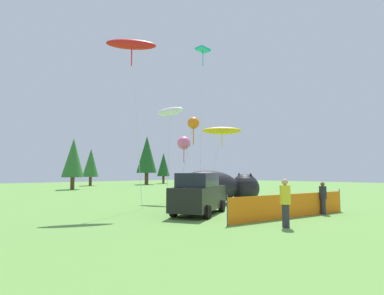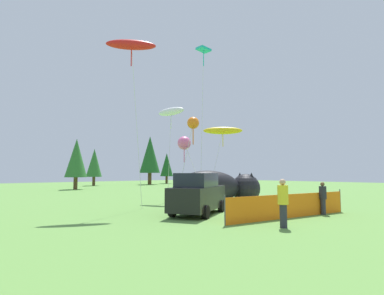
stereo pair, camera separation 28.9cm
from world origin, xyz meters
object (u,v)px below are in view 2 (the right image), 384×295
at_px(kite_teal_diamond, 203,53).
at_px(kite_yellow_hero, 223,131).
at_px(inflatable_cat, 217,189).
at_px(kite_orange_flower, 193,123).
at_px(parked_car, 198,194).
at_px(kite_white_ghost, 171,112).
at_px(spectator_in_green_shirt, 283,201).
at_px(kite_red_lizard, 132,45).
at_px(kite_pink_octopus, 184,143).
at_px(folding_chair, 303,201).
at_px(spectator_in_grey_shirt, 323,197).

xyz_separation_m(kite_teal_diamond, kite_yellow_hero, (2.53, 0.32, -5.66)).
xyz_separation_m(inflatable_cat, kite_orange_flower, (-3.16, -0.98, 4.02)).
bearing_deg(parked_car, kite_white_ghost, 35.86).
xyz_separation_m(kite_teal_diamond, kite_orange_flower, (-3.55, -2.62, -6.11)).
relative_size(spectator_in_green_shirt, kite_red_lizard, 0.18).
bearing_deg(kite_pink_octopus, spectator_in_green_shirt, -107.01).
distance_m(spectator_in_green_shirt, kite_teal_diamond, 14.65).
height_order(folding_chair, kite_white_ghost, kite_white_ghost).
bearing_deg(inflatable_cat, kite_pink_octopus, 166.49).
bearing_deg(kite_red_lizard, kite_yellow_hero, 4.82).
height_order(folding_chair, inflatable_cat, inflatable_cat).
relative_size(kite_pink_octopus, kite_red_lizard, 0.45).
relative_size(spectator_in_grey_shirt, kite_pink_octopus, 0.36).
xyz_separation_m(folding_chair, kite_yellow_hero, (1.76, 7.54, 4.99)).
xyz_separation_m(inflatable_cat, kite_teal_diamond, (0.39, 1.64, 10.13)).
bearing_deg(kite_red_lizard, parked_car, -66.34).
bearing_deg(kite_yellow_hero, kite_teal_diamond, -172.74).
bearing_deg(kite_orange_flower, kite_white_ghost, 65.03).
distance_m(inflatable_cat, kite_red_lizard, 10.67).
xyz_separation_m(kite_teal_diamond, kite_white_ghost, (-1.27, 2.28, -4.35)).
bearing_deg(kite_white_ghost, folding_chair, -77.88).
distance_m(kite_teal_diamond, kite_pink_octopus, 7.44).
xyz_separation_m(parked_car, kite_yellow_hero, (7.36, 4.66, 4.48)).
bearing_deg(kite_yellow_hero, kite_orange_flower, -154.20).
relative_size(kite_orange_flower, kite_yellow_hero, 0.93).
distance_m(kite_pink_octopus, kite_red_lizard, 6.99).
xyz_separation_m(spectator_in_green_shirt, kite_teal_diamond, (5.03, 9.30, 10.15)).
relative_size(spectator_in_green_shirt, kite_orange_flower, 0.34).
bearing_deg(kite_pink_octopus, kite_white_ghost, 68.99).
height_order(inflatable_cat, kite_yellow_hero, kite_yellow_hero).
bearing_deg(kite_teal_diamond, spectator_in_grey_shirt, -91.39).
bearing_deg(spectator_in_green_shirt, parked_car, 87.73).
bearing_deg(kite_red_lizard, folding_chair, -42.84).
relative_size(folding_chair, spectator_in_green_shirt, 0.48).
height_order(kite_teal_diamond, kite_red_lizard, kite_teal_diamond).
bearing_deg(parked_car, kite_pink_octopus, 31.34).
xyz_separation_m(spectator_in_grey_shirt, kite_white_ghost, (-1.06, 11.05, 5.93)).
bearing_deg(kite_orange_flower, kite_teal_diamond, 36.38).
relative_size(kite_orange_flower, kite_white_ghost, 0.75).
bearing_deg(kite_orange_flower, kite_yellow_hero, 25.80).
xyz_separation_m(kite_orange_flower, kite_red_lizard, (-2.99, 2.17, 4.63)).
xyz_separation_m(folding_chair, kite_orange_flower, (-4.32, 4.60, 4.55)).
bearing_deg(kite_red_lizard, kite_teal_diamond, 3.88).
distance_m(folding_chair, kite_orange_flower, 7.78).
distance_m(parked_car, inflatable_cat, 5.19).
bearing_deg(kite_teal_diamond, kite_red_lizard, -176.12).
relative_size(folding_chair, kite_red_lizard, 0.09).
relative_size(kite_red_lizard, kite_white_ghost, 1.40).
bearing_deg(kite_orange_flower, spectator_in_green_shirt, -102.43).
distance_m(inflatable_cat, spectator_in_green_shirt, 8.95).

